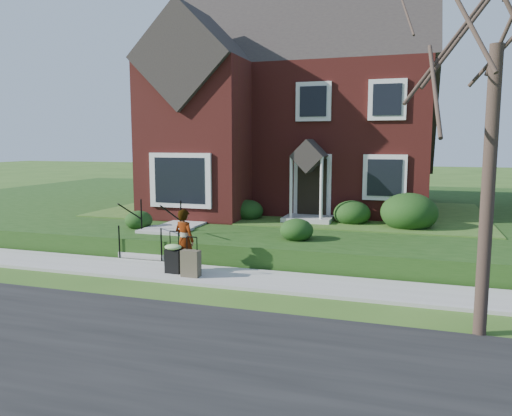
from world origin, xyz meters
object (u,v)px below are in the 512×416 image
at_px(front_steps, 158,238).
at_px(woman, 184,240).
at_px(suitcase_black, 173,257).
at_px(tree_verge, 499,14).
at_px(suitcase_olive, 191,263).

relative_size(front_steps, woman, 1.31).
bearing_deg(suitcase_black, front_steps, 129.24).
xyz_separation_m(woman, tree_verge, (6.52, -2.04, 4.39)).
xyz_separation_m(suitcase_olive, tree_verge, (6.14, -1.59, 4.84)).
xyz_separation_m(woman, suitcase_olive, (0.38, -0.45, -0.45)).
height_order(suitcase_black, tree_verge, tree_verge).
relative_size(front_steps, suitcase_black, 1.95).
bearing_deg(woman, front_steps, -28.99).
distance_m(front_steps, suitcase_olive, 3.01).
height_order(suitcase_black, suitcase_olive, suitcase_black).
bearing_deg(suitcase_olive, suitcase_black, 164.06).
relative_size(suitcase_black, suitcase_olive, 1.08).
distance_m(front_steps, suitcase_black, 2.53).
relative_size(woman, tree_verge, 0.21).
bearing_deg(front_steps, suitcase_black, -52.76).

